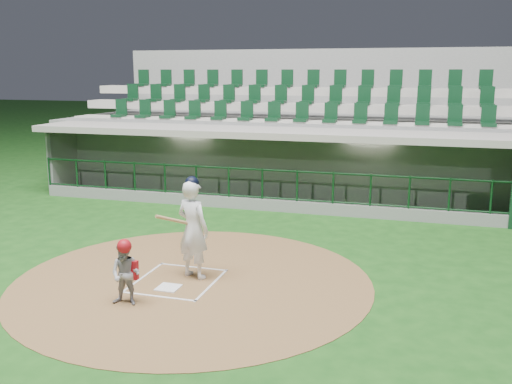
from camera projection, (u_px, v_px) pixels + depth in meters
The scene contains 8 objects.
ground at pixel (183, 276), 11.75m from camera, with size 120.00×120.00×0.00m, color #154313.
dirt_circle at pixel (193, 281), 11.48m from camera, with size 7.20×7.20×0.01m, color brown.
home_plate at pixel (168, 288), 11.09m from camera, with size 0.43×0.43×0.02m, color white.
batter_box_chalk at pixel (177, 281), 11.46m from camera, with size 1.55×1.80×0.01m.
dugout_structure at pixel (281, 169), 18.86m from camera, with size 16.40×3.70×3.00m.
seating_deck at pixel (298, 144), 21.67m from camera, with size 17.00×6.72×5.15m.
batter at pixel (193, 228), 11.48m from camera, with size 0.97×0.99×2.10m.
catcher at pixel (126, 272), 10.21m from camera, with size 0.59×0.47×1.23m.
Camera 1 is at (4.62, -10.23, 4.16)m, focal length 40.00 mm.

